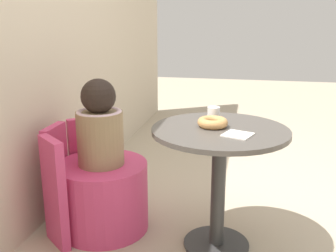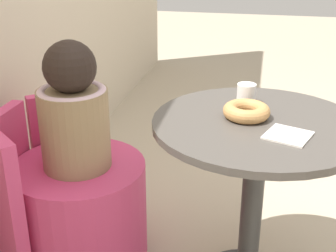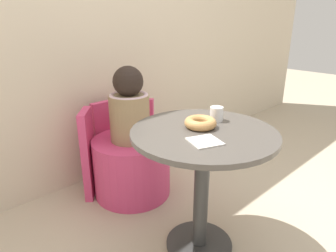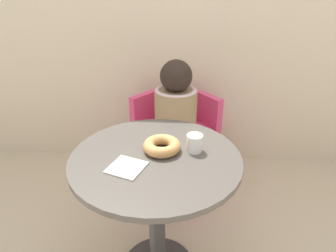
{
  "view_description": "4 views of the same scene",
  "coord_description": "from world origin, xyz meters",
  "px_view_note": "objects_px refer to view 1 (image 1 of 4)",
  "views": [
    {
      "loc": [
        -1.99,
        -0.1,
        1.22
      ],
      "look_at": [
        -0.03,
        0.32,
        0.66
      ],
      "focal_mm": 42.0,
      "sensor_mm": 36.0,
      "label": 1
    },
    {
      "loc": [
        -1.51,
        0.03,
        1.26
      ],
      "look_at": [
        -0.04,
        0.35,
        0.62
      ],
      "focal_mm": 50.0,
      "sensor_mm": 36.0,
      "label": 2
    },
    {
      "loc": [
        -1.09,
        -0.81,
        1.18
      ],
      "look_at": [
        0.03,
        0.38,
        0.58
      ],
      "focal_mm": 32.0,
      "sensor_mm": 36.0,
      "label": 3
    },
    {
      "loc": [
        0.05,
        -0.99,
        1.33
      ],
      "look_at": [
        -0.03,
        0.38,
        0.64
      ],
      "focal_mm": 32.0,
      "sensor_mm": 36.0,
      "label": 4
    }
  ],
  "objects_px": {
    "round_table": "(219,158)",
    "donut": "(213,122)",
    "cup": "(214,114)",
    "tub_chair": "(103,196)",
    "child_figure": "(100,127)"
  },
  "relations": [
    {
      "from": "round_table",
      "to": "donut",
      "type": "height_order",
      "value": "donut"
    },
    {
      "from": "round_table",
      "to": "child_figure",
      "type": "relative_size",
      "value": 1.43
    },
    {
      "from": "child_figure",
      "to": "donut",
      "type": "relative_size",
      "value": 3.14
    },
    {
      "from": "round_table",
      "to": "tub_chair",
      "type": "bearing_deg",
      "value": 85.33
    },
    {
      "from": "donut",
      "to": "tub_chair",
      "type": "bearing_deg",
      "value": 87.0
    },
    {
      "from": "tub_chair",
      "to": "child_figure",
      "type": "relative_size",
      "value": 1.07
    },
    {
      "from": "tub_chair",
      "to": "donut",
      "type": "bearing_deg",
      "value": -93.0
    },
    {
      "from": "round_table",
      "to": "donut",
      "type": "relative_size",
      "value": 4.48
    },
    {
      "from": "round_table",
      "to": "donut",
      "type": "bearing_deg",
      "value": 62.43
    },
    {
      "from": "tub_chair",
      "to": "donut",
      "type": "height_order",
      "value": "donut"
    },
    {
      "from": "tub_chair",
      "to": "child_figure",
      "type": "height_order",
      "value": "child_figure"
    },
    {
      "from": "donut",
      "to": "cup",
      "type": "xyz_separation_m",
      "value": [
        0.14,
        0.01,
        0.01
      ]
    },
    {
      "from": "tub_chair",
      "to": "child_figure",
      "type": "distance_m",
      "value": 0.43
    },
    {
      "from": "tub_chair",
      "to": "cup",
      "type": "distance_m",
      "value": 0.81
    },
    {
      "from": "round_table",
      "to": "child_figure",
      "type": "bearing_deg",
      "value": 85.33
    }
  ]
}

